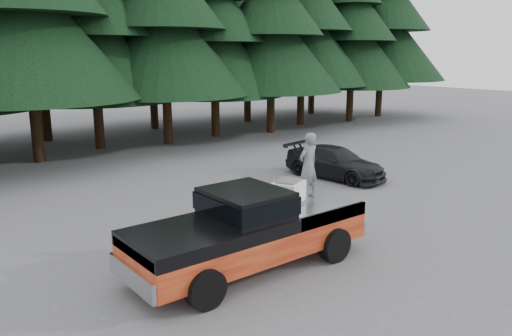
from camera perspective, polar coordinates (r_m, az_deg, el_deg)
ground at (r=12.83m, az=-1.04°, el=-9.61°), size 120.00×120.00×0.00m
pickup_truck at (r=11.73m, az=-0.76°, el=-8.35°), size 6.00×2.04×1.33m
truck_cab at (r=11.35m, az=-1.17°, el=-3.95°), size 1.66×1.90×0.59m
air_compressor at (r=12.24m, az=3.72°, el=-2.86°), size 0.96×0.89×0.53m
man_on_bed at (r=12.63m, az=5.99°, el=0.29°), size 0.64×0.45×1.68m
parked_car at (r=20.32m, az=9.00°, el=0.63°), size 2.34×4.50×1.25m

